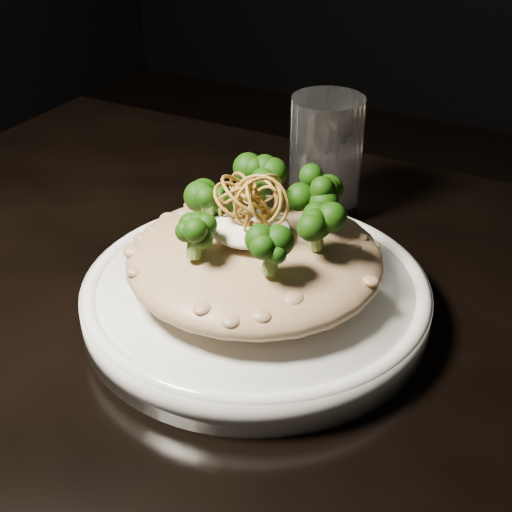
% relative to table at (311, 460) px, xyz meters
% --- Properties ---
extents(table, '(1.10, 0.80, 0.75)m').
position_rel_table_xyz_m(table, '(0.00, 0.00, 0.00)').
color(table, black).
rests_on(table, ground).
extents(plate, '(0.28, 0.28, 0.03)m').
position_rel_table_xyz_m(plate, '(-0.08, 0.05, 0.10)').
color(plate, white).
rests_on(plate, table).
extents(risotto, '(0.20, 0.20, 0.04)m').
position_rel_table_xyz_m(risotto, '(-0.08, 0.06, 0.13)').
color(risotto, brown).
rests_on(risotto, plate).
extents(broccoli, '(0.14, 0.14, 0.05)m').
position_rel_table_xyz_m(broccoli, '(-0.07, 0.05, 0.18)').
color(broccoli, black).
rests_on(broccoli, risotto).
extents(cheese, '(0.06, 0.06, 0.02)m').
position_rel_table_xyz_m(cheese, '(-0.08, 0.05, 0.17)').
color(cheese, white).
rests_on(cheese, risotto).
extents(shallots, '(0.05, 0.05, 0.03)m').
position_rel_table_xyz_m(shallots, '(-0.08, 0.05, 0.19)').
color(shallots, '#905C1E').
rests_on(shallots, cheese).
extents(drinking_glass, '(0.09, 0.09, 0.12)m').
position_rel_table_xyz_m(drinking_glass, '(-0.10, 0.23, 0.15)').
color(drinking_glass, white).
rests_on(drinking_glass, table).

